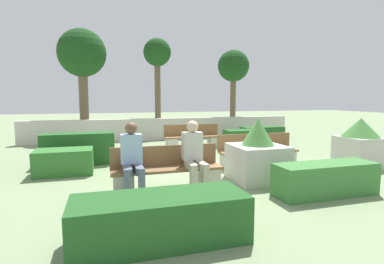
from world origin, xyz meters
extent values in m
plane|color=gray|center=(0.00, 0.00, 0.00)|extent=(60.00, 60.00, 0.00)
cube|color=beige|center=(0.00, 5.73, 0.45)|extent=(11.42, 0.30, 0.90)
cube|color=brown|center=(-1.44, -1.25, 0.41)|extent=(2.13, 0.44, 0.05)
cube|color=brown|center=(-1.44, -1.01, 0.63)|extent=(2.13, 0.04, 0.40)
cube|color=beige|center=(-2.27, -1.25, 0.19)|extent=(0.36, 0.40, 0.38)
cube|color=beige|center=(-0.61, -1.25, 0.19)|extent=(0.36, 0.40, 0.38)
cube|color=brown|center=(1.20, -0.01, 0.41)|extent=(2.09, 0.44, 0.05)
cube|color=brown|center=(1.20, 0.23, 0.63)|extent=(2.09, 0.05, 0.40)
cube|color=beige|center=(0.38, -0.01, 0.19)|extent=(0.36, 0.40, 0.38)
cube|color=beige|center=(2.01, -0.01, 0.19)|extent=(0.36, 0.40, 0.38)
cube|color=brown|center=(0.43, 3.20, 0.41)|extent=(2.00, 0.44, 0.05)
cube|color=brown|center=(0.43, 3.44, 0.63)|extent=(2.00, 0.04, 0.40)
cube|color=beige|center=(-0.35, 3.20, 0.19)|extent=(0.36, 0.40, 0.38)
cube|color=beige|center=(1.20, 3.20, 0.19)|extent=(0.36, 0.40, 0.38)
cube|color=#B2A893|center=(-1.05, -1.46, 0.50)|extent=(0.14, 0.46, 0.13)
cube|color=#B2A893|center=(-0.85, -1.46, 0.50)|extent=(0.14, 0.46, 0.13)
cube|color=#B2A893|center=(-1.07, -1.69, 0.28)|extent=(0.11, 0.11, 0.56)
cube|color=#B2A893|center=(-0.83, -1.69, 0.28)|extent=(0.11, 0.11, 0.56)
cube|color=beige|center=(-0.95, -1.22, 0.83)|extent=(0.38, 0.22, 0.54)
sphere|color=beige|center=(-0.95, -1.24, 1.21)|extent=(0.22, 0.22, 0.22)
cube|color=#515B70|center=(-2.21, -1.46, 0.50)|extent=(0.14, 0.46, 0.13)
cube|color=#515B70|center=(-2.01, -1.46, 0.50)|extent=(0.14, 0.46, 0.13)
cube|color=#515B70|center=(-2.23, -1.69, 0.28)|extent=(0.11, 0.11, 0.56)
cube|color=#515B70|center=(-1.99, -1.69, 0.28)|extent=(0.11, 0.11, 0.56)
cube|color=#9EBCE0|center=(-2.11, -1.22, 0.83)|extent=(0.38, 0.22, 0.54)
sphere|color=brown|center=(-2.11, -1.24, 1.21)|extent=(0.22, 0.22, 0.22)
cube|color=#3D7A38|center=(1.24, -2.36, 0.29)|extent=(1.90, 0.60, 0.59)
cube|color=#235623|center=(-3.24, 1.64, 0.42)|extent=(1.83, 0.60, 0.84)
cube|color=#235623|center=(-1.96, -3.27, 0.29)|extent=(2.12, 0.79, 0.58)
cube|color=#235623|center=(1.75, 1.94, 0.37)|extent=(1.23, 0.61, 0.74)
cube|color=#235623|center=(3.63, 4.07, 0.30)|extent=(1.74, 0.65, 0.60)
cube|color=#33702D|center=(-3.49, 0.65, 0.29)|extent=(1.27, 0.78, 0.58)
cube|color=beige|center=(3.65, -0.75, 0.39)|extent=(0.94, 0.94, 0.78)
cone|color=#47843D|center=(3.65, -0.75, 1.02)|extent=(0.92, 0.92, 0.48)
cube|color=beige|center=(0.53, -1.13, 0.38)|extent=(1.07, 1.07, 0.76)
cone|color=#47843D|center=(0.53, -1.13, 1.05)|extent=(0.69, 0.69, 0.58)
cylinder|color=brown|center=(-3.36, 7.26, 1.57)|extent=(0.39, 0.39, 3.13)
sphere|color=#194219|center=(-3.36, 7.26, 3.70)|extent=(2.05, 2.05, 2.05)
cylinder|color=brown|center=(-0.07, 7.31, 1.76)|extent=(0.28, 0.28, 3.52)
sphere|color=#194219|center=(-0.07, 7.31, 3.87)|extent=(1.28, 1.28, 1.28)
cylinder|color=brown|center=(3.50, 6.68, 1.44)|extent=(0.27, 0.27, 2.88)
sphere|color=#194219|center=(3.50, 6.68, 3.30)|extent=(1.50, 1.50, 1.50)
camera|label=1|loc=(-2.60, -6.73, 1.76)|focal=28.00mm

